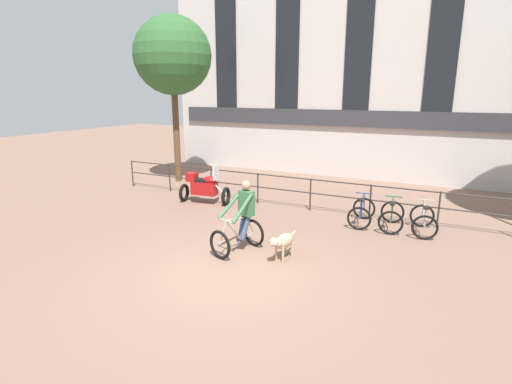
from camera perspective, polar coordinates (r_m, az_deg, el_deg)
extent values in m
plane|color=#7A5B4C|center=(8.54, -4.14, -11.67)|extent=(60.00, 60.00, 0.00)
cylinder|color=#2D2B28|center=(16.75, -17.25, 2.55)|extent=(0.05, 0.05, 1.05)
cylinder|color=#2D2B28|center=(15.53, -12.23, 1.99)|extent=(0.05, 0.05, 1.05)
cylinder|color=#2D2B28|center=(14.44, -6.42, 1.31)|extent=(0.05, 0.05, 1.05)
cylinder|color=#2D2B28|center=(13.53, 0.26, 0.53)|extent=(0.05, 0.05, 1.05)
cylinder|color=#2D2B28|center=(12.83, 7.77, -0.36)|extent=(0.05, 0.05, 1.05)
cylinder|color=#2D2B28|center=(12.38, 15.99, -1.33)|extent=(0.05, 0.05, 1.05)
cylinder|color=#2D2B28|center=(12.20, 24.65, -2.32)|extent=(0.05, 0.05, 1.05)
cylinder|color=#2D2B28|center=(12.72, 7.85, 1.79)|extent=(15.00, 0.04, 0.04)
cylinder|color=#2D2B28|center=(12.82, 7.78, -0.14)|extent=(15.00, 0.04, 0.04)
cube|color=beige|center=(18.10, 14.73, 19.28)|extent=(18.00, 0.60, 10.93)
cube|color=#333338|center=(17.70, 13.89, 10.15)|extent=(17.10, 0.12, 0.70)
cube|color=black|center=(20.21, -4.34, 20.66)|extent=(1.10, 0.06, 6.12)
cube|color=black|center=(18.80, 4.52, 21.15)|extent=(1.10, 0.06, 6.12)
cube|color=black|center=(17.85, 14.60, 21.14)|extent=(1.10, 0.06, 6.12)
cube|color=black|center=(17.42, 25.44, 20.47)|extent=(1.10, 0.06, 6.12)
torus|color=black|center=(9.16, -5.18, -7.52)|extent=(0.67, 0.27, 0.68)
torus|color=black|center=(9.87, -0.34, -5.84)|extent=(0.67, 0.27, 0.68)
cylinder|color=#9E998E|center=(9.35, -3.22, -5.48)|extent=(0.18, 0.48, 0.60)
cylinder|color=#9E998E|center=(9.57, -1.77, -5.19)|extent=(0.10, 0.23, 0.52)
cylinder|color=#9E998E|center=(9.33, -2.80, -3.86)|extent=(0.23, 0.65, 0.10)
cylinder|color=#9E998E|center=(9.73, -1.25, -6.30)|extent=(0.16, 0.43, 0.08)
cylinder|color=#9E998E|center=(9.71, -0.84, -4.74)|extent=(0.10, 0.26, 0.47)
cylinder|color=#9E998E|center=(9.13, -4.75, -5.82)|extent=(0.09, 0.22, 0.54)
cylinder|color=#9E998E|center=(9.11, -4.31, -4.11)|extent=(0.47, 0.17, 0.03)
cube|color=black|center=(9.55, -1.36, -3.50)|extent=(0.19, 0.26, 0.05)
cube|color=#33603D|center=(9.46, -1.37, -1.59)|extent=(0.41, 0.32, 0.60)
sphere|color=#A87A5B|center=(9.35, -1.39, 1.01)|extent=(0.22, 0.22, 0.22)
cylinder|color=#33603D|center=(9.39, -3.71, -1.82)|extent=(0.34, 0.69, 0.60)
cylinder|color=#33603D|center=(9.09, -1.91, -2.33)|extent=(0.23, 0.71, 0.60)
cylinder|color=#384766|center=(9.63, -2.06, -5.24)|extent=(0.17, 0.32, 0.69)
cylinder|color=#384766|center=(9.51, -1.48, -5.10)|extent=(0.22, 0.32, 0.58)
ellipsoid|color=tan|center=(9.14, 4.07, -6.99)|extent=(0.39, 0.63, 0.34)
cylinder|color=tan|center=(8.94, 3.23, -7.28)|extent=(0.22, 0.21, 0.19)
sphere|color=tan|center=(8.78, 2.60, -7.21)|extent=(0.21, 0.21, 0.21)
cone|color=tan|center=(8.72, 2.24, -7.49)|extent=(0.13, 0.14, 0.11)
cylinder|color=tan|center=(9.39, 5.27, -5.97)|extent=(0.10, 0.21, 0.12)
cylinder|color=tan|center=(9.13, 2.89, -8.65)|extent=(0.06, 0.06, 0.36)
cylinder|color=tan|center=(9.03, 3.87, -8.92)|extent=(0.06, 0.06, 0.36)
cylinder|color=tan|center=(9.42, 4.20, -7.93)|extent=(0.06, 0.06, 0.36)
cylinder|color=tan|center=(9.33, 5.17, -8.18)|extent=(0.06, 0.06, 0.36)
torus|color=black|center=(13.40, -4.32, -0.60)|extent=(0.21, 0.63, 0.62)
torus|color=black|center=(14.06, -10.23, -0.08)|extent=(0.21, 0.63, 0.62)
cube|color=maroon|center=(13.66, -7.38, 0.56)|extent=(0.91, 0.52, 0.44)
ellipsoid|color=maroon|center=(13.51, -6.67, 1.74)|extent=(0.52, 0.39, 0.24)
cube|color=black|center=(13.65, -7.82, 1.70)|extent=(0.60, 0.38, 0.10)
cylinder|color=#B2B2B7|center=(13.43, -5.12, 0.23)|extent=(0.44, 0.12, 0.41)
cube|color=silver|center=(13.35, -5.70, 2.80)|extent=(0.09, 0.44, 0.50)
cube|color=maroon|center=(13.78, -9.12, 2.15)|extent=(0.37, 0.40, 0.28)
torus|color=black|center=(12.34, 15.18, -2.27)|extent=(0.66, 0.11, 0.66)
torus|color=black|center=(11.34, 14.51, -3.68)|extent=(0.66, 0.11, 0.66)
cylinder|color=navy|center=(11.88, 15.00, -1.73)|extent=(0.07, 0.47, 0.58)
cylinder|color=navy|center=(11.59, 14.79, -2.28)|extent=(0.05, 0.22, 0.51)
cylinder|color=navy|center=(11.73, 15.02, -0.68)|extent=(0.08, 0.63, 0.10)
cylinder|color=navy|center=(11.54, 14.65, -3.50)|extent=(0.06, 0.42, 0.07)
cylinder|color=navy|center=(11.38, 14.66, -2.45)|extent=(0.04, 0.25, 0.46)
cylinder|color=navy|center=(12.18, 15.20, -1.24)|extent=(0.04, 0.21, 0.52)
cylinder|color=navy|center=(12.02, 15.22, -0.17)|extent=(0.48, 0.07, 0.03)
cube|color=black|center=(11.43, 14.81, -1.12)|extent=(0.14, 0.25, 0.05)
torus|color=black|center=(12.21, 18.91, -2.72)|extent=(0.66, 0.12, 0.66)
torus|color=black|center=(11.21, 18.66, -4.19)|extent=(0.66, 0.12, 0.66)
cylinder|color=#194C2D|center=(11.76, 18.91, -2.19)|extent=(0.08, 0.47, 0.58)
cylinder|color=#194C2D|center=(11.46, 18.82, -2.76)|extent=(0.05, 0.22, 0.51)
cylinder|color=#194C2D|center=(11.60, 18.98, -1.14)|extent=(0.09, 0.63, 0.10)
cylinder|color=#194C2D|center=(11.42, 18.70, -3.99)|extent=(0.07, 0.42, 0.07)
cylinder|color=#194C2D|center=(11.25, 18.78, -2.94)|extent=(0.05, 0.25, 0.46)
cylinder|color=#194C2D|center=(12.05, 18.98, -1.68)|extent=(0.05, 0.21, 0.52)
cylinder|color=#194C2D|center=(11.90, 19.06, -0.61)|extent=(0.48, 0.08, 0.03)
cube|color=black|center=(11.30, 18.90, -1.60)|extent=(0.14, 0.25, 0.05)
torus|color=black|center=(12.14, 22.63, -3.15)|extent=(0.66, 0.15, 0.66)
torus|color=black|center=(11.14, 22.96, -4.69)|extent=(0.66, 0.15, 0.66)
cylinder|color=#9E998E|center=(11.69, 22.86, -2.64)|extent=(0.10, 0.47, 0.58)
cylinder|color=#9E998E|center=(11.39, 22.95, -3.24)|extent=(0.06, 0.22, 0.51)
cylinder|color=#9E998E|center=(11.53, 23.01, -1.59)|extent=(0.12, 0.63, 0.10)
cylinder|color=#9E998E|center=(11.35, 22.88, -4.48)|extent=(0.09, 0.42, 0.07)
cylinder|color=#9E998E|center=(11.19, 23.03, -3.43)|extent=(0.06, 0.25, 0.46)
cylinder|color=#9E998E|center=(11.98, 22.77, -2.11)|extent=(0.06, 0.21, 0.52)
cylinder|color=#9E998E|center=(11.83, 22.92, -1.04)|extent=(0.48, 0.10, 0.03)
cube|color=black|center=(11.23, 23.11, -2.07)|extent=(0.15, 0.25, 0.05)
cylinder|color=brown|center=(17.11, -11.32, 8.57)|extent=(0.26, 0.26, 4.26)
sphere|color=#2D5B2D|center=(17.09, -11.83, 18.56)|extent=(3.10, 3.10, 3.10)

